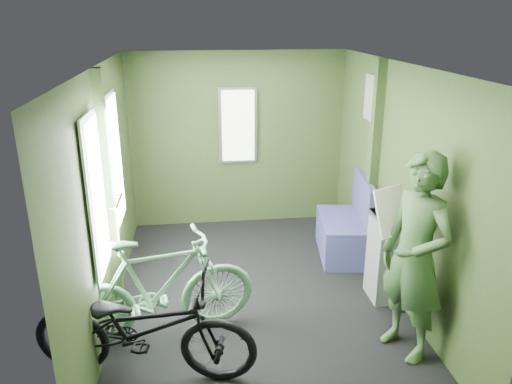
# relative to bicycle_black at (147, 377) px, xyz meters

# --- Properties ---
(room) EXTENTS (4.00, 4.02, 2.31)m
(room) POSITION_rel_bicycle_black_xyz_m (0.98, 1.12, 1.44)
(room) COLOR black
(room) RESTS_ON ground
(bicycle_black) EXTENTS (1.87, 1.08, 0.99)m
(bicycle_black) POSITION_rel_bicycle_black_xyz_m (0.00, 0.00, 0.00)
(bicycle_black) COLOR black
(bicycle_black) RESTS_ON ground
(bicycle_mint) EXTENTS (1.80, 0.95, 1.08)m
(bicycle_mint) POSITION_rel_bicycle_black_xyz_m (0.09, 0.50, 0.00)
(bicycle_mint) COLOR #78BF8F
(bicycle_mint) RESTS_ON ground
(passenger) EXTENTS (0.64, 0.79, 1.75)m
(passenger) POSITION_rel_bicycle_black_xyz_m (2.17, 0.08, 0.88)
(passenger) COLOR #395A31
(passenger) RESTS_ON ground
(waste_box) EXTENTS (0.27, 0.37, 0.90)m
(waste_box) POSITION_rel_bicycle_black_xyz_m (2.28, 0.92, 0.45)
(waste_box) COLOR gray
(waste_box) RESTS_ON ground
(bench_seat) EXTENTS (0.63, 0.98, 0.97)m
(bench_seat) POSITION_rel_bicycle_black_xyz_m (2.17, 1.90, 0.29)
(bench_seat) COLOR navy
(bench_seat) RESTS_ON ground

